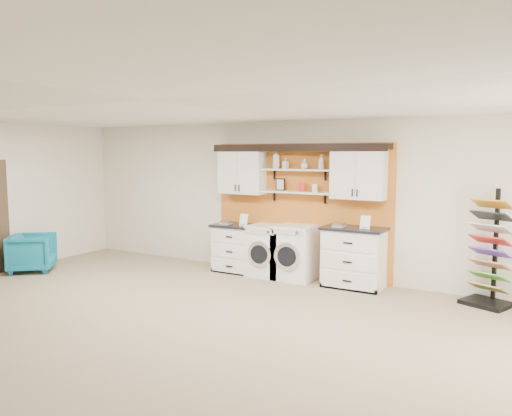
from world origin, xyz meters
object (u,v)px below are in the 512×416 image
Objects in this scene: sample_rack at (489,269)px; base_cabinet_right at (354,257)px; armchair at (32,253)px; base_cabinet_left at (238,248)px; dryer at (295,252)px; washer at (268,250)px.

base_cabinet_right is at bearing -157.09° from sample_rack.
sample_rack is 7.92m from armchair.
base_cabinet_left is 1.19m from dryer.
base_cabinet_left is 2.26m from base_cabinet_right.
base_cabinet_left reaches higher than armchair.
dryer is 3.11m from sample_rack.
sample_rack is at bearing 0.96° from base_cabinet_right.
armchair is at bearing -157.07° from dryer.
base_cabinet_right is 5.95m from armchair.
base_cabinet_right is (2.26, -0.00, 0.05)m from base_cabinet_left.
dryer is at bearing -107.50° from armchair.
base_cabinet_left is 0.95× the size of dryer.
sample_rack is at bearing 0.69° from dryer.
base_cabinet_left is 0.53× the size of sample_rack.
base_cabinet_left is 0.98× the size of washer.
sample_rack is at bearing 0.46° from base_cabinet_left.
base_cabinet_left is at bearing 179.84° from dryer.
dryer reaches higher than armchair.
base_cabinet_right is 1.07× the size of dryer.
armchair is (-3.37, -1.93, -0.09)m from base_cabinet_left.
armchair is (-7.67, -1.97, -0.18)m from sample_rack.
dryer is at bearing -0.16° from base_cabinet_left.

